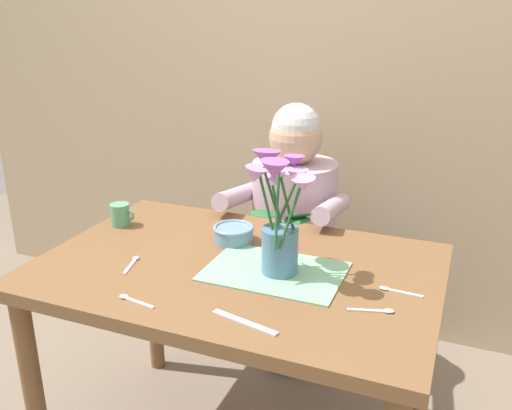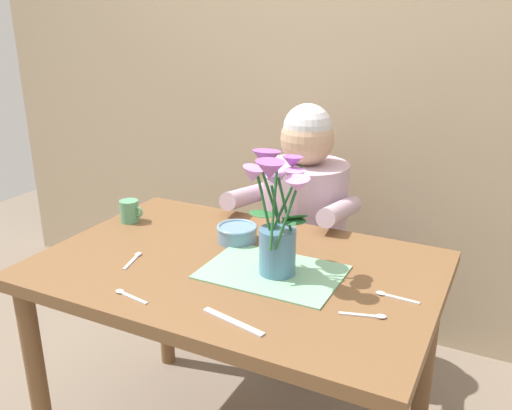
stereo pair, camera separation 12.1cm
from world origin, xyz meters
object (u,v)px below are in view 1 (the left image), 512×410
object	(u,v)px
flower_vase	(279,214)
ceramic_bowl	(234,233)
dinner_knife	(245,322)
seated_person	(293,242)
coffee_cup	(121,215)

from	to	relation	value
flower_vase	ceramic_bowl	bearing A→B (deg)	143.85
flower_vase	dinner_knife	size ratio (longest dim) A/B	1.89
seated_person	ceramic_bowl	distance (m)	0.51
flower_vase	coffee_cup	bearing A→B (deg)	167.76
flower_vase	coffee_cup	distance (m)	0.68
flower_vase	ceramic_bowl	size ratio (longest dim) A/B	2.64
flower_vase	ceramic_bowl	world-z (taller)	flower_vase
dinner_knife	coffee_cup	xyz separation A→B (m)	(-0.67, 0.43, 0.04)
seated_person	ceramic_bowl	xyz separation A→B (m)	(-0.06, -0.47, 0.21)
seated_person	coffee_cup	world-z (taller)	seated_person
coffee_cup	dinner_knife	bearing A→B (deg)	-32.91
ceramic_bowl	dinner_knife	xyz separation A→B (m)	(0.23, -0.45, -0.03)
seated_person	dinner_knife	distance (m)	0.95
seated_person	dinner_knife	size ratio (longest dim) A/B	5.97
ceramic_bowl	coffee_cup	xyz separation A→B (m)	(-0.43, -0.02, 0.01)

